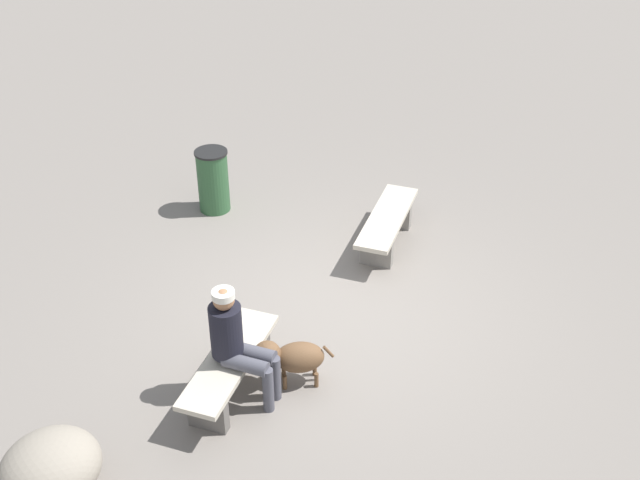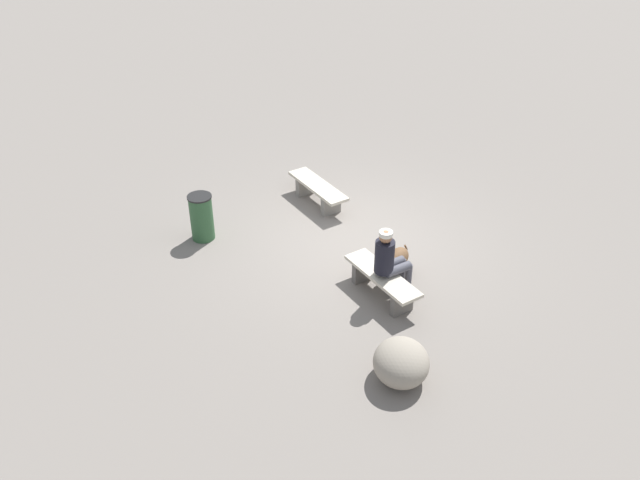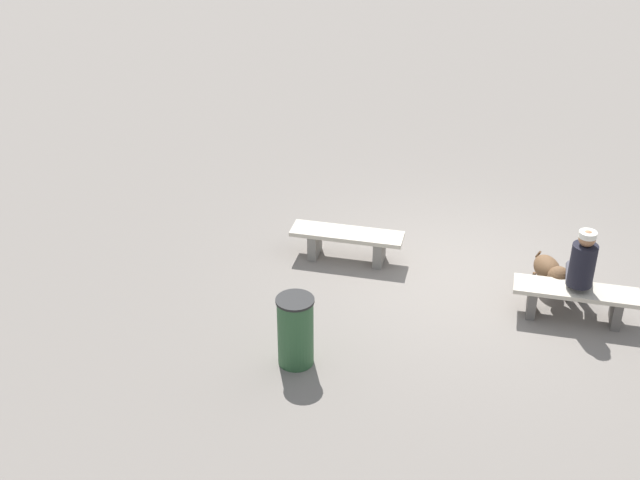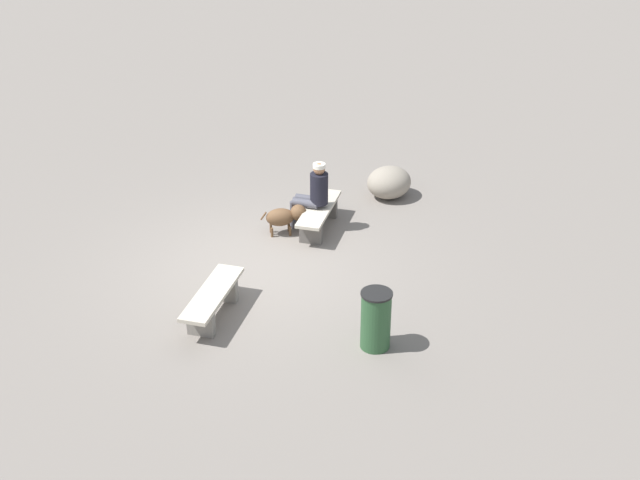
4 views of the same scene
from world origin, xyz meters
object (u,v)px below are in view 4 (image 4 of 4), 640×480
seated_person (313,192)px  boulder (389,182)px  bench_right (319,214)px  trash_bin (376,320)px  dog (286,216)px  bench_left (213,300)px

seated_person → boulder: bearing=-30.9°
bench_right → boulder: boulder is taller
bench_right → trash_bin: bearing=-151.9°
trash_bin → boulder: (4.47, 1.90, -0.14)m
boulder → dog: bearing=157.3°
trash_bin → boulder: bearing=23.0°
trash_bin → bench_left: bearing=101.8°
bench_left → trash_bin: trash_bin is taller
seated_person → bench_right: bearing=-99.5°
dog → bench_left: bearing=-120.2°
dog → boulder: 2.40m
bench_right → boulder: (1.80, -0.50, -0.01)m
boulder → bench_right: bearing=164.4°
bench_left → dog: dog is taller
dog → boulder: boulder is taller
bench_left → trash_bin: bearing=-92.1°
dog → trash_bin: size_ratio=0.77×
dog → boulder: size_ratio=0.78×
trash_bin → boulder: trash_bin is taller
seated_person → boulder: size_ratio=1.45×
dog → seated_person: bearing=13.2°
seated_person → dog: (-0.41, 0.32, -0.37)m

